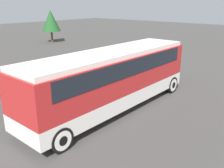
% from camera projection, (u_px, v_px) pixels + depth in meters
% --- Properties ---
extents(ground_plane, '(120.00, 120.00, 0.00)m').
position_uv_depth(ground_plane, '(112.00, 109.00, 13.82)').
color(ground_plane, '#423F3D').
extents(tour_bus, '(10.89, 2.68, 3.25)m').
position_uv_depth(tour_bus, '(113.00, 75.00, 13.28)').
color(tour_bus, silver).
rests_on(tour_bus, ground_plane).
extents(parked_car_mid, '(4.29, 1.88, 1.31)m').
position_uv_depth(parked_car_mid, '(90.00, 65.00, 20.85)').
color(parked_car_mid, black).
rests_on(parked_car_mid, ground_plane).
extents(parked_car_far, '(4.71, 1.89, 1.42)m').
position_uv_depth(parked_car_far, '(27.00, 77.00, 17.30)').
color(parked_car_far, '#BCBCC1').
rests_on(parked_car_far, ground_plane).
extents(tree_left, '(2.65, 2.65, 4.63)m').
position_uv_depth(tree_left, '(51.00, 21.00, 36.15)').
color(tree_left, brown).
rests_on(tree_left, ground_plane).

